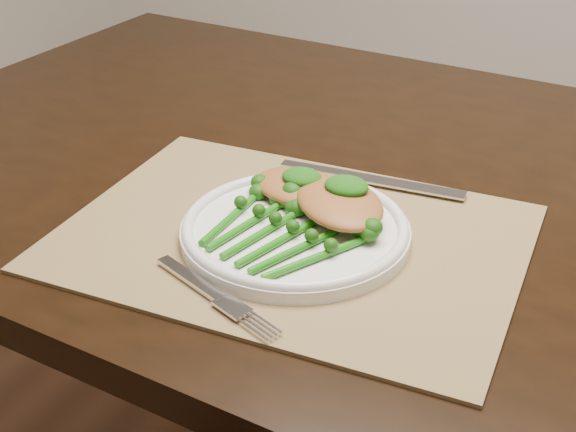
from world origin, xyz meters
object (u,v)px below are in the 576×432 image
at_px(dinner_plate, 295,229).
at_px(chicken_fillet_left, 303,188).
at_px(dining_table, 407,413).
at_px(placemat, 292,237).
at_px(broccolini_bundle, 272,236).

height_order(dinner_plate, chicken_fillet_left, chicken_fillet_left).
relative_size(dining_table, dinner_plate, 6.51).
xyz_separation_m(placemat, broccolini_bundle, (-0.00, -0.04, 0.02)).
bearing_deg(dining_table, broccolini_bundle, -111.62).
distance_m(chicken_fillet_left, broccolini_bundle, 0.10).
xyz_separation_m(dining_table, placemat, (-0.10, -0.18, 0.38)).
bearing_deg(dinner_plate, dining_table, 64.03).
bearing_deg(chicken_fillet_left, broccolini_bundle, -74.82).
xyz_separation_m(placemat, chicken_fillet_left, (-0.02, 0.06, 0.03)).
bearing_deg(chicken_fillet_left, dinner_plate, -62.83).
height_order(dinner_plate, broccolini_bundle, broccolini_bundle).
bearing_deg(dinner_plate, chicken_fillet_left, 109.53).
relative_size(dining_table, chicken_fillet_left, 13.42).
distance_m(dining_table, chicken_fillet_left, 0.44).
height_order(placemat, dinner_plate, dinner_plate).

